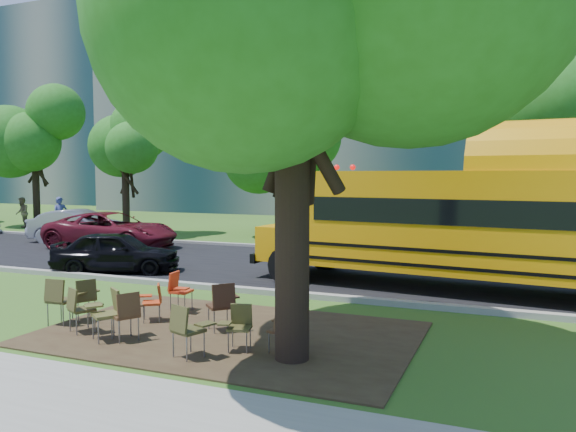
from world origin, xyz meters
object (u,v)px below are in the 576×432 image
at_px(chair_1, 80,306).
at_px(bg_car_red, 112,230).
at_px(chair_0, 61,296).
at_px(chair_9, 154,299).
at_px(chair_4, 187,326).
at_px(chair_11, 223,302).
at_px(pedestrian_a, 60,216).
at_px(chair_3, 108,309).
at_px(pedestrian_b, 22,213).
at_px(chair_2, 127,311).
at_px(chair_6, 284,326).
at_px(black_car, 116,252).
at_px(school_bus, 519,224).
at_px(chair_5, 239,323).
at_px(chair_7, 285,329).
at_px(bg_car_silver, 79,227).
at_px(chair_8, 85,295).
at_px(chair_10, 178,288).

bearing_deg(chair_1, bg_car_red, 154.29).
relative_size(chair_0, chair_9, 1.22).
relative_size(chair_4, chair_11, 0.94).
bearing_deg(pedestrian_a, chair_11, -93.56).
height_order(chair_3, pedestrian_b, pedestrian_b).
xyz_separation_m(chair_2, pedestrian_a, (-14.68, 13.44, 0.38)).
relative_size(chair_6, black_car, 0.20).
distance_m(chair_9, black_car, 6.32).
relative_size(school_bus, chair_1, 14.67).
xyz_separation_m(chair_4, bg_car_red, (-10.30, 10.59, 0.19)).
relative_size(chair_4, chair_5, 1.14).
distance_m(school_bus, black_car, 11.55).
xyz_separation_m(chair_6, bg_car_red, (-11.64, 9.69, 0.28)).
xyz_separation_m(chair_0, pedestrian_a, (-12.75, 13.06, 0.36)).
bearing_deg(pedestrian_a, chair_4, -96.68).
xyz_separation_m(chair_7, pedestrian_b, (-22.51, 15.27, 0.38)).
bearing_deg(bg_car_silver, chair_8, -143.14).
relative_size(chair_8, black_car, 0.23).
height_order(chair_2, chair_4, chair_2).
bearing_deg(pedestrian_b, chair_7, 10.56).
relative_size(chair_3, black_car, 0.25).
bearing_deg(chair_11, chair_10, 102.16).
bearing_deg(pedestrian_a, bg_car_silver, -90.97).
distance_m(chair_6, chair_10, 3.71).
distance_m(chair_3, chair_4, 1.93).
distance_m(school_bus, bg_car_silver, 18.41).
relative_size(chair_2, chair_6, 1.20).
height_order(bg_car_red, pedestrian_a, pedestrian_a).
bearing_deg(bg_car_red, chair_7, -134.53).
bearing_deg(chair_6, school_bus, -24.60).
relative_size(chair_5, chair_7, 1.01).
height_order(chair_0, bg_car_red, bg_car_red).
bearing_deg(bg_car_red, chair_8, -147.28).
bearing_deg(chair_3, chair_5, -137.04).
bearing_deg(school_bus, chair_2, -128.03).
bearing_deg(chair_6, chair_5, 108.77).
distance_m(pedestrian_a, pedestrian_b, 5.27).
bearing_deg(chair_11, chair_4, -128.17).
xyz_separation_m(chair_6, chair_11, (-1.58, 0.74, 0.12)).
bearing_deg(chair_1, pedestrian_a, 162.57).
xyz_separation_m(chair_1, pedestrian_b, (-18.36, 15.44, 0.32)).
relative_size(chair_5, chair_10, 0.91).
height_order(chair_0, bg_car_silver, bg_car_silver).
height_order(chair_8, chair_10, chair_8).
bearing_deg(pedestrian_b, chair_9, 8.17).
height_order(chair_3, chair_11, chair_11).
bearing_deg(pedestrian_b, bg_car_silver, 16.46).
bearing_deg(bg_car_red, chair_6, -134.15).
distance_m(chair_1, bg_car_silver, 14.98).
bearing_deg(chair_5, chair_11, -63.34).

